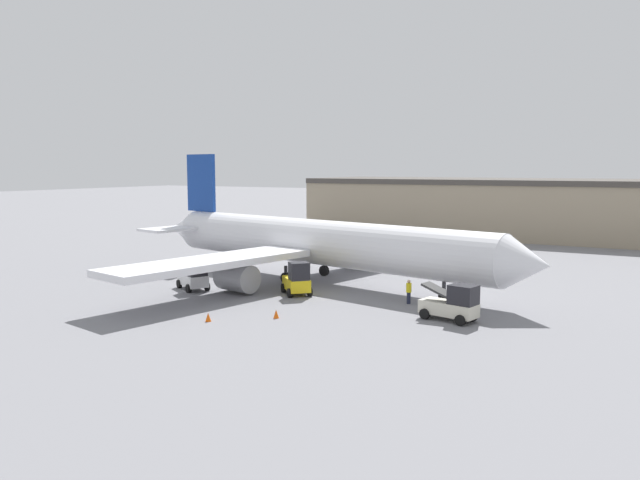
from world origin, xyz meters
TOP-DOWN VIEW (x-y plane):
  - ground_plane at (0.00, 0.00)m, footprint 400.00×400.00m
  - terminal_building at (10.18, 43.66)m, footprint 63.41×18.13m
  - airplane at (-0.93, 0.20)m, footprint 38.90×36.82m
  - ground_crew_worker at (9.38, -4.28)m, footprint 0.37×0.37m
  - baggage_tug at (-6.81, -7.68)m, footprint 3.43×2.92m
  - belt_loader_truck at (13.49, -7.58)m, footprint 3.77×2.37m
  - pushback_tug at (1.12, -5.48)m, footprint 3.13×3.12m
  - safety_cone_near at (3.63, -12.22)m, footprint 0.36×0.36m
  - safety_cone_far at (0.44, -14.93)m, footprint 0.36×0.36m

SIDE VIEW (x-z plane):
  - ground_plane at x=0.00m, z-range 0.00..0.00m
  - safety_cone_near at x=3.63m, z-range 0.00..0.55m
  - safety_cone_far at x=0.44m, z-range 0.00..0.55m
  - ground_crew_worker at x=9.38m, z-range 0.06..1.73m
  - belt_loader_truck at x=13.49m, z-range -0.08..2.24m
  - baggage_tug at x=-6.81m, z-range -0.14..2.31m
  - pushback_tug at x=1.12m, z-range -0.15..2.38m
  - airplane at x=-0.93m, z-range -2.13..8.49m
  - terminal_building at x=10.18m, z-range 0.01..7.78m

